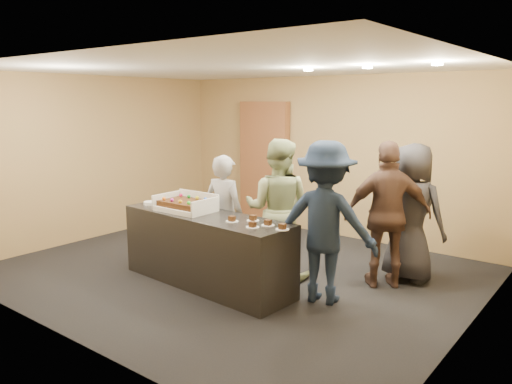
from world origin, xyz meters
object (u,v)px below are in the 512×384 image
(serving_counter, at_px, (207,250))
(storage_cabinet, at_px, (264,164))
(cake_box, at_px, (187,207))
(person_navy_man, at_px, (325,222))
(person_server_grey, at_px, (225,215))
(sheet_cake, at_px, (185,203))
(person_dark_suit, at_px, (411,213))
(person_brown_extra, at_px, (388,215))
(plate_stack, at_px, (150,203))
(person_sage_man, at_px, (278,209))

(serving_counter, distance_m, storage_cabinet, 3.36)
(cake_box, distance_m, person_navy_man, 1.84)
(serving_counter, xyz_separation_m, person_navy_man, (1.43, 0.45, 0.48))
(person_server_grey, relative_size, person_navy_man, 0.86)
(sheet_cake, xyz_separation_m, person_dark_suit, (2.31, 1.72, -0.11))
(person_server_grey, bearing_deg, person_brown_extra, -159.93)
(serving_counter, xyz_separation_m, person_brown_extra, (1.81, 1.32, 0.46))
(sheet_cake, bearing_deg, plate_stack, -177.80)
(plate_stack, relative_size, person_server_grey, 0.11)
(sheet_cake, distance_m, person_sage_man, 1.19)
(person_server_grey, height_order, person_sage_man, person_sage_man)
(storage_cabinet, distance_m, person_brown_extra, 3.58)
(person_server_grey, distance_m, person_sage_man, 0.72)
(plate_stack, xyz_separation_m, person_brown_extra, (2.82, 1.34, -0.01))
(serving_counter, bearing_deg, person_navy_man, 21.20)
(storage_cabinet, xyz_separation_m, person_brown_extra, (3.15, -1.68, -0.23))
(serving_counter, distance_m, cake_box, 0.61)
(person_server_grey, bearing_deg, cake_box, 53.20)
(person_server_grey, bearing_deg, plate_stack, 22.73)
(storage_cabinet, bearing_deg, serving_counter, -65.87)
(plate_stack, height_order, person_sage_man, person_sage_man)
(person_server_grey, xyz_separation_m, person_brown_extra, (1.90, 0.87, 0.11))
(person_server_grey, distance_m, person_dark_suit, 2.40)
(sheet_cake, bearing_deg, storage_cabinet, 108.19)
(storage_cabinet, relative_size, person_dark_suit, 1.28)
(sheet_cake, bearing_deg, person_sage_man, 40.79)
(person_dark_suit, bearing_deg, person_server_grey, 37.15)
(plate_stack, distance_m, person_navy_man, 2.49)
(person_sage_man, bearing_deg, person_server_grey, 5.34)
(person_brown_extra, bearing_deg, serving_counter, -1.09)
(cake_box, xyz_separation_m, person_brown_extra, (2.16, 1.29, -0.04))
(person_sage_man, bearing_deg, storage_cabinet, -71.68)
(cake_box, bearing_deg, person_brown_extra, 30.81)
(storage_cabinet, height_order, sheet_cake, storage_cabinet)
(sheet_cake, height_order, person_server_grey, person_server_grey)
(person_navy_man, height_order, person_dark_suit, person_navy_man)
(plate_stack, bearing_deg, cake_box, 4.53)
(person_server_grey, bearing_deg, person_navy_man, 175.50)
(cake_box, height_order, sheet_cake, cake_box)
(person_dark_suit, bearing_deg, serving_counter, 46.65)
(plate_stack, bearing_deg, storage_cabinet, 96.23)
(serving_counter, distance_m, person_navy_man, 1.57)
(storage_cabinet, height_order, person_dark_suit, storage_cabinet)
(plate_stack, bearing_deg, sheet_cake, 2.20)
(person_navy_man, relative_size, person_dark_suit, 1.05)
(person_sage_man, bearing_deg, plate_stack, 5.33)
(person_server_grey, height_order, person_navy_man, person_navy_man)
(cake_box, xyz_separation_m, person_sage_man, (0.90, 0.75, -0.04))
(cake_box, relative_size, person_server_grey, 0.45)
(cake_box, distance_m, person_brown_extra, 2.52)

